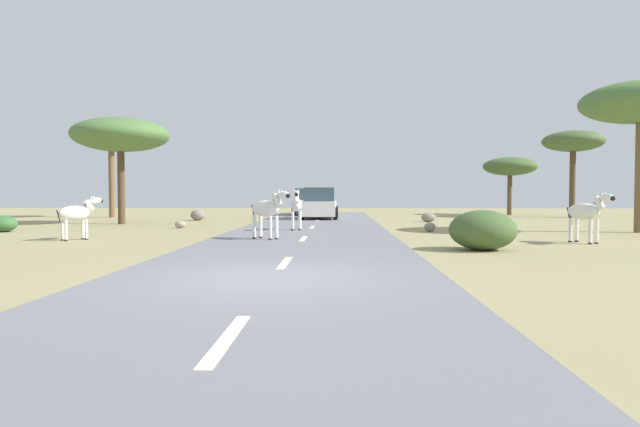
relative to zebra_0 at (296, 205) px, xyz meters
The scene contains 19 objects.
ground_plane 12.28m from the zebra_0, 88.13° to the right, with size 90.00×90.00×0.00m, color #998E60.
road 12.28m from the zebra_0, 87.46° to the right, with size 6.00×64.00×0.05m, color slate.
lane_markings 13.28m from the zebra_0, 87.65° to the right, with size 0.16×56.00×0.01m.
zebra_0 is the anchor object (origin of this frame).
zebra_1 4.40m from the zebra_0, 97.48° to the right, with size 1.43×1.20×1.57m.
zebra_2 10.26m from the zebra_0, 28.89° to the right, with size 0.97×1.52×1.55m.
zebra_3 7.92m from the zebra_0, 147.02° to the right, with size 1.14×1.25×1.42m.
car_0 9.55m from the zebra_0, 86.44° to the left, with size 2.06×4.36×1.74m.
car_1 15.23m from the zebra_0, 91.55° to the left, with size 2.18×4.42×1.74m.
tree_0 20.48m from the zebra_0, 38.44° to the left, with size 3.59×3.59×5.24m.
tree_1 21.16m from the zebra_0, 51.10° to the left, with size 3.56×3.56×3.91m.
tree_2 10.45m from the zebra_0, 151.90° to the left, with size 4.57×4.57×5.07m.
tree_4 17.40m from the zebra_0, 135.81° to the left, with size 3.24×3.24×5.49m.
bush_1 11.24m from the zebra_0, behind, with size 1.06×0.95×0.64m, color #386633.
bush_2 8.89m from the zebra_0, 52.32° to the right, with size 1.75×1.58×1.05m, color #425B2D.
rock_0 10.29m from the zebra_0, 125.85° to the left, with size 0.78×0.70×0.58m, color gray.
rock_1 5.23m from the zebra_0, ahead, with size 0.45×0.34×0.36m, color gray.
rock_2 5.40m from the zebra_0, 161.60° to the left, with size 0.47×0.34×0.31m, color gray.
rock_3 9.53m from the zebra_0, 48.61° to the left, with size 0.74×0.61×0.47m, color gray.
Camera 1 is at (1.25, -9.45, 1.50)m, focal length 31.28 mm.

